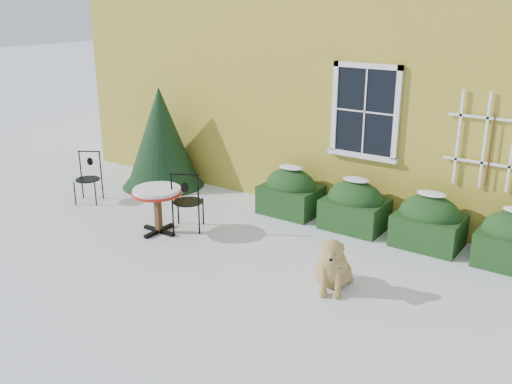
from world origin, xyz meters
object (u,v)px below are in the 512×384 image
Objects in this scene: patio_chair_near at (187,201)px; patio_chair_far at (88,177)px; evergreen_shrub at (162,147)px; bistro_table at (157,196)px; dog at (333,267)px.

patio_chair_far is at bearing -31.67° from patio_chair_near.
evergreen_shrub is 2.63m from bistro_table.
patio_chair_far reaches higher than dog.
dog is (5.12, -2.04, -0.51)m from evergreen_shrub.
patio_chair_near reaches higher than patio_chair_far.
evergreen_shrub reaches higher than bistro_table.
evergreen_shrub is 2.45× the size of bistro_table.
bistro_table is at bearing -40.69° from patio_chair_far.
patio_chair_far is at bearing -107.59° from evergreen_shrub.
dog is at bearing -35.74° from patio_chair_far.
patio_chair_near is (0.34, 0.37, -0.13)m from bistro_table.
evergreen_shrub is 2.14× the size of patio_chair_far.
patio_chair_far is 1.08× the size of dog.
evergreen_shrub is 5.54m from dog.
evergreen_shrub is at bearing 131.97° from bistro_table.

